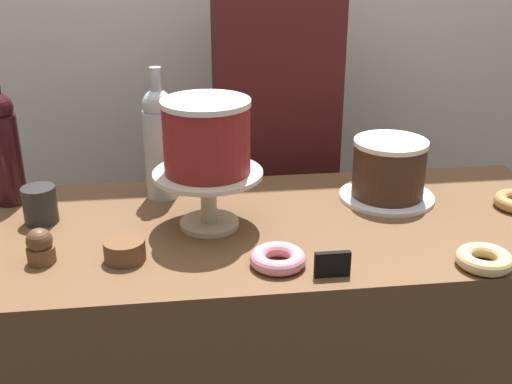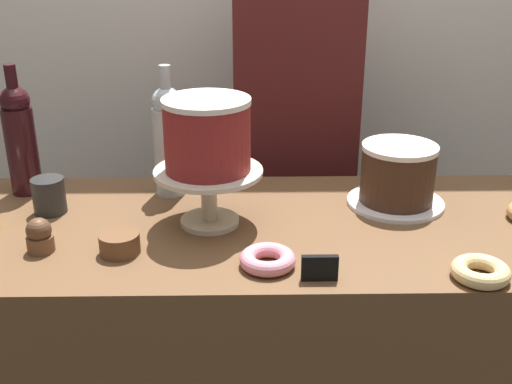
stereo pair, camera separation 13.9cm
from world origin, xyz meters
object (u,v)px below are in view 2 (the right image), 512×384
Objects in this scene: wine_bottle_clear at (169,139)px; donut_pink at (268,259)px; barista_figure at (293,171)px; cookie_stack at (120,243)px; price_sign_chalkboard at (320,268)px; donut_glazed at (480,271)px; coffee_cup_ceramic at (49,196)px; cake_stand_pedestal at (209,187)px; white_layer_cake at (207,135)px; cupcake_chocolate at (40,236)px; wine_bottle_dark_red at (20,138)px; chocolate_round_cake at (398,173)px.

wine_bottle_clear is 2.91× the size of donut_pink.
wine_bottle_clear is 0.53m from barista_figure.
cookie_stack is 0.42m from price_sign_chalkboard.
donut_glazed is 0.84m from barista_figure.
price_sign_chalkboard is at bearing -16.14° from cookie_stack.
coffee_cup_ceramic is (-0.27, -0.11, -0.10)m from wine_bottle_clear.
price_sign_chalkboard is at bearing -28.61° from donut_pink.
coffee_cup_ceramic is (-0.20, 0.21, 0.02)m from cookie_stack.
cake_stand_pedestal is 3.46× the size of price_sign_chalkboard.
wine_bottle_clear is (-0.11, 0.18, -0.07)m from white_layer_cake.
donut_pink is 0.57m from coffee_cup_ceramic.
price_sign_chalkboard is 0.82× the size of coffee_cup_ceramic.
white_layer_cake is 2.57× the size of cupcake_chocolate.
wine_bottle_clear and wine_bottle_dark_red have the same top height.
chocolate_round_cake is 2.56× the size of price_sign_chalkboard.
donut_pink is (0.12, -0.20, -0.07)m from cake_stand_pedestal.
price_sign_chalkboard is (-0.31, 0.00, 0.01)m from donut_glazed.
white_layer_cake is at bearing -167.23° from chocolate_round_cake.
donut_pink is 0.74m from barista_figure.
barista_figure is (-0.22, 0.42, -0.15)m from chocolate_round_cake.
donut_pink is at bearing -33.47° from wine_bottle_dark_red.
wine_bottle_clear reaches higher than price_sign_chalkboard.
cookie_stack is (-0.18, -0.14, -0.19)m from white_layer_cake.
wine_bottle_clear is (-0.55, 0.08, 0.06)m from chocolate_round_cake.
wine_bottle_clear reaches higher than donut_pink.
chocolate_round_cake reaches higher than cupcake_chocolate.
white_layer_cake is 1.71× the size of donut_glazed.
price_sign_chalkboard is 0.04× the size of barista_figure.
wine_bottle_dark_red is (-0.47, 0.20, -0.07)m from white_layer_cake.
coffee_cup_ceramic is at bearing -143.05° from barista_figure.
price_sign_chalkboard reaches higher than cookie_stack.
donut_pink is at bearing -58.77° from wine_bottle_clear.
cupcake_chocolate is 0.58m from price_sign_chalkboard.
donut_pink is (0.12, -0.20, -0.20)m from white_layer_cake.
chocolate_round_cake reaches higher than price_sign_chalkboard.
cake_stand_pedestal is 0.74× the size of wine_bottle_dark_red.
wine_bottle_clear is at bearing -134.28° from barista_figure.
wine_bottle_clear is 0.31m from coffee_cup_ceramic.
wine_bottle_clear is 0.40m from cupcake_chocolate.
chocolate_round_cake is 2.13× the size of cookie_stack.
white_layer_cake is 1.71× the size of donut_pink.
donut_pink is at bearing -11.71° from cookie_stack.
wine_bottle_dark_red is 0.81m from barista_figure.
cake_stand_pedestal is 0.25m from donut_pink.
white_layer_cake is 0.59× the size of wine_bottle_dark_red.
donut_pink is at bearing 151.39° from price_sign_chalkboard.
donut_glazed is at bearing -9.33° from cookie_stack.
white_layer_cake reaches higher than cookie_stack.
white_layer_cake is at bearing 39.09° from cake_stand_pedestal.
cake_stand_pedestal is 3.26× the size of cupcake_chocolate.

